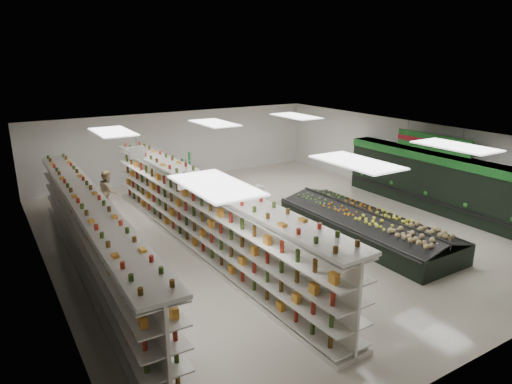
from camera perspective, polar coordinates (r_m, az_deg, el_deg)
floor at (r=15.80m, az=1.64°, el=-4.64°), size 16.00×16.00×0.00m
ceiling at (r=14.92m, az=1.74°, el=6.87°), size 14.00×16.00×0.02m
wall_back at (r=22.22m, az=-9.76°, el=5.77°), size 14.00×0.02×3.20m
wall_front at (r=10.06m, az=27.96°, el=-9.90°), size 14.00×0.02×3.20m
wall_left at (r=13.01m, az=-25.10°, el=-3.59°), size 0.02×16.00×3.20m
wall_right at (r=19.89m, az=18.84°, el=3.81°), size 0.02×16.00×3.20m
produce_wall_case at (r=18.72m, az=21.30°, el=1.64°), size 0.93×8.00×2.20m
aisle_sign_near at (r=11.54m, az=-8.66°, el=1.39°), size 0.52×0.06×0.75m
aisle_sign_far at (r=15.21m, az=-14.66°, el=4.79°), size 0.52×0.06×0.75m
hortifruti_banner at (r=18.20m, az=21.22°, el=5.80°), size 0.12×3.20×0.95m
gondola_left at (r=13.28m, az=-19.88°, el=-5.47°), size 1.18×12.23×2.12m
gondola_center at (r=13.93m, az=-6.71°, el=-3.21°), size 1.36×13.04×2.26m
produce_island at (r=15.35m, az=13.46°, el=-4.04°), size 2.38×6.39×0.95m
soda_endcap at (r=20.38m, az=-9.69°, el=2.27°), size 1.34×1.05×1.52m
shopper_main at (r=14.44m, az=0.26°, el=-2.66°), size 0.73×0.51×1.92m
shopper_background at (r=18.14m, az=-18.01°, el=0.10°), size 0.68×0.89×1.63m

